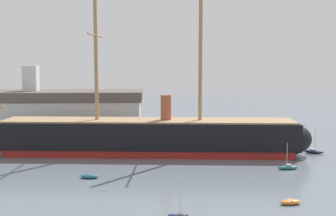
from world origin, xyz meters
TOP-DOWN VIEW (x-y plane):
  - tall_ship at (-4.49, 51.82)m, footprint 68.16×15.12m
  - dinghy_mid_right at (13.60, 21.57)m, footprint 2.86×1.54m
  - dinghy_alongside_bow at (-13.44, 34.89)m, footprint 3.01×1.62m
  - sailboat_alongside_stern at (18.81, 39.08)m, footprint 3.50×1.18m
  - motorboat_far_left at (-25.71, 57.26)m, footprint 4.67×3.94m
  - sailboat_far_right at (27.81, 51.29)m, footprint 3.83×2.39m
  - motorboat_distant_centre at (0.98, 62.19)m, footprint 4.57×4.64m
  - dockside_warehouse_left at (-32.83, 70.72)m, footprint 57.89×15.59m
  - seagull_in_flight at (-4.98, 34.66)m, footprint 1.14×0.79m

SIDE VIEW (x-z plane):
  - dinghy_mid_right at x=13.60m, z-range 0.00..0.65m
  - dinghy_alongside_bow at x=-13.44m, z-range 0.00..0.68m
  - sailboat_alongside_stern at x=18.81m, z-range -1.87..2.63m
  - sailboat_far_right at x=27.81m, z-range -2.00..2.80m
  - motorboat_far_left at x=-25.71m, z-range -0.27..1.57m
  - motorboat_distant_centre at x=0.98m, z-range -0.29..1.64m
  - tall_ship at x=-4.49m, z-range -12.87..19.90m
  - dockside_warehouse_left at x=-32.83m, z-range -2.94..13.98m
  - seagull_in_flight at x=-4.98m, z-range 10.50..10.64m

